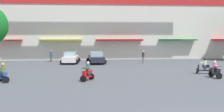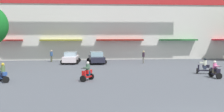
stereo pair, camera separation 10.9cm
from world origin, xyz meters
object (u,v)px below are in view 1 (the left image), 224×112
scooter_rider_5 (87,73)px  pedestrian_0 (51,55)px  parked_car_0 (71,58)px  pedestrian_2 (143,56)px  scooter_rider_3 (3,74)px  scooter_rider_1 (204,67)px  scooter_rider_9 (215,71)px  parked_car_1 (96,58)px

scooter_rider_5 → pedestrian_0: (-4.60, 15.73, 0.25)m
parked_car_0 → pedestrian_2: pedestrian_2 is taller
scooter_rider_3 → scooter_rider_5: size_ratio=0.98×
scooter_rider_1 → pedestrian_0: pedestrian_0 is taller
scooter_rider_1 → pedestrian_2: 10.44m
scooter_rider_9 → pedestrian_2: 12.80m
pedestrian_0 → scooter_rider_9: bearing=-44.6°
parked_car_0 → pedestrian_0: size_ratio=2.72×
scooter_rider_1 → parked_car_0: bearing=140.4°
scooter_rider_3 → pedestrian_2: bearing=42.0°
scooter_rider_9 → scooter_rider_1: bearing=88.3°
parked_car_0 → scooter_rider_5: size_ratio=2.75×
scooter_rider_5 → pedestrian_0: size_ratio=0.99×
scooter_rider_9 → pedestrian_0: 21.86m
parked_car_0 → scooter_rider_3: bearing=-109.2°
parked_car_0 → scooter_rider_3: (-4.73, -13.55, -0.11)m
parked_car_0 → pedestrian_0: pedestrian_0 is taller
parked_car_1 → scooter_rider_5: size_ratio=2.86×
parked_car_0 → pedestrian_2: 9.28m
scooter_rider_1 → pedestrian_0: bearing=140.7°
parked_car_0 → scooter_rider_3: size_ratio=2.81×
scooter_rider_3 → pedestrian_2: pedestrian_2 is taller
parked_car_0 → pedestrian_0: (-2.67, 2.09, 0.16)m
scooter_rider_5 → scooter_rider_9: bearing=2.0°
scooter_rider_1 → pedestrian_0: (-15.65, 12.82, 0.26)m
scooter_rider_5 → scooter_rider_9: 10.99m
parked_car_0 → pedestrian_0: bearing=141.9°
parked_car_1 → scooter_rider_9: (9.66, -12.83, -0.12)m
scooter_rider_1 → pedestrian_2: bearing=111.1°
scooter_rider_3 → scooter_rider_5: (6.65, -0.08, 0.02)m
scooter_rider_1 → pedestrian_0: 20.24m
parked_car_1 → pedestrian_0: pedestrian_0 is taller
pedestrian_0 → scooter_rider_5: bearing=-73.7°
scooter_rider_9 → scooter_rider_5: bearing=-178.0°
scooter_rider_5 → scooter_rider_9: (10.98, 0.39, -0.03)m
pedestrian_0 → parked_car_1: bearing=-22.9°
parked_car_1 → scooter_rider_3: size_ratio=2.92×
parked_car_1 → scooter_rider_3: scooter_rider_3 is taller
parked_car_0 → scooter_rider_5: (1.93, -13.63, -0.09)m
parked_car_0 → scooter_rider_9: scooter_rider_9 is taller
scooter_rider_1 → pedestrian_0: size_ratio=0.95×
pedestrian_0 → parked_car_0: bearing=-38.1°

